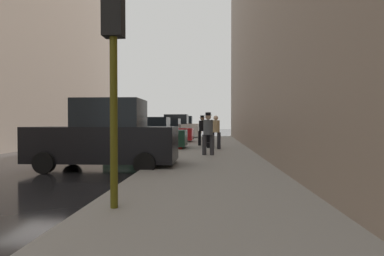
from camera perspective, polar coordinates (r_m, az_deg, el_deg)
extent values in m
plane|color=black|center=(12.13, -26.33, -6.19)|extent=(120.00, 120.00, 0.00)
cube|color=gray|center=(10.51, 3.50, -6.77)|extent=(4.00, 40.00, 0.15)
cube|color=black|center=(10.06, -16.31, -2.90)|extent=(4.63, 1.91, 1.10)
cube|color=black|center=(9.97, -15.25, 2.71)|extent=(2.09, 1.59, 0.90)
cylinder|color=black|center=(11.51, -21.85, -4.94)|extent=(0.64, 0.23, 0.64)
cylinder|color=black|center=(9.88, -26.34, -5.95)|extent=(0.64, 0.23, 0.64)
cylinder|color=black|center=(10.61, -6.96, -5.37)|extent=(0.64, 0.23, 0.64)
cylinder|color=black|center=(8.82, -9.02, -6.68)|extent=(0.64, 0.23, 0.64)
cube|color=#193828|center=(16.19, -8.54, -1.85)|extent=(4.21, 1.86, 0.84)
cube|color=black|center=(16.13, -7.85, 0.81)|extent=(1.90, 1.57, 0.70)
cylinder|color=black|center=(17.43, -12.30, -2.88)|extent=(0.64, 0.22, 0.64)
cylinder|color=black|center=(15.67, -14.14, -3.32)|extent=(0.64, 0.22, 0.64)
cylinder|color=black|center=(16.89, -3.35, -2.98)|extent=(0.64, 0.22, 0.64)
cylinder|color=black|center=(15.07, -4.18, -3.47)|extent=(0.64, 0.22, 0.64)
cube|color=#B2191E|center=(21.62, -5.42, -1.12)|extent=(4.22, 1.88, 0.84)
cube|color=black|center=(21.57, -4.90, 0.87)|extent=(1.91, 1.58, 0.70)
cylinder|color=black|center=(22.80, -8.41, -1.95)|extent=(0.64, 0.23, 0.64)
cylinder|color=black|center=(21.01, -9.52, -2.20)|extent=(0.64, 0.23, 0.64)
cylinder|color=black|center=(22.36, -1.57, -1.99)|extent=(0.64, 0.23, 0.64)
cylinder|color=black|center=(20.53, -2.09, -2.26)|extent=(0.64, 0.23, 0.64)
cube|color=silver|center=(27.72, -3.39, -0.38)|extent=(4.66, 2.00, 1.10)
cube|color=black|center=(27.68, -2.98, 1.65)|extent=(2.12, 1.64, 0.90)
cylinder|color=black|center=(28.91, -6.02, -1.31)|extent=(0.65, 0.24, 0.64)
cylinder|color=black|center=(27.12, -6.82, -1.47)|extent=(0.65, 0.24, 0.64)
cylinder|color=black|center=(28.45, -0.12, -1.34)|extent=(0.65, 0.24, 0.64)
cylinder|color=black|center=(26.62, -0.52, -1.51)|extent=(0.65, 0.24, 0.64)
cube|color=brown|center=(34.10, -2.05, -0.11)|extent=(4.61, 1.87, 1.10)
cube|color=black|center=(34.07, -1.71, 1.54)|extent=(2.08, 1.58, 0.90)
cylinder|color=black|center=(35.19, -4.33, -0.89)|extent=(0.64, 0.22, 0.64)
cylinder|color=black|center=(33.37, -4.75, -1.00)|extent=(0.64, 0.22, 0.64)
cylinder|color=black|center=(34.92, 0.54, -0.90)|extent=(0.64, 0.22, 0.64)
cylinder|color=black|center=(33.08, 0.38, -1.01)|extent=(0.64, 0.22, 0.64)
cylinder|color=red|center=(15.25, -2.26, -3.02)|extent=(0.22, 0.22, 0.55)
sphere|color=red|center=(15.23, -2.26, -1.78)|extent=(0.20, 0.20, 0.20)
cylinder|color=red|center=(15.27, -2.86, -2.91)|extent=(0.10, 0.09, 0.09)
cylinder|color=red|center=(15.23, -1.66, -2.92)|extent=(0.10, 0.09, 0.09)
cylinder|color=#514C0F|center=(4.91, -14.70, 6.24)|extent=(0.12, 0.12, 3.60)
cube|color=black|center=(5.21, -14.77, 21.20)|extent=(0.32, 0.24, 0.90)
sphere|color=yellow|center=(5.32, -14.29, 20.74)|extent=(0.14, 0.14, 0.14)
sphere|color=green|center=(5.24, -14.27, 17.85)|extent=(0.14, 0.14, 0.14)
cylinder|color=black|center=(17.67, 2.48, -1.97)|extent=(0.19, 0.19, 0.85)
cylinder|color=black|center=(17.70, 1.45, -1.97)|extent=(0.19, 0.19, 0.85)
cylinder|color=black|center=(17.66, 1.97, 0.41)|extent=(0.42, 0.42, 0.62)
sphere|color=#997051|center=(17.66, 1.97, 1.81)|extent=(0.24, 0.24, 0.24)
cylinder|color=black|center=(17.66, 1.97, 2.04)|extent=(0.34, 0.34, 0.02)
cylinder|color=black|center=(17.66, 1.97, 2.24)|extent=(0.23, 0.23, 0.11)
cylinder|color=black|center=(15.40, 3.95, -2.42)|extent=(0.19, 0.19, 0.85)
cylinder|color=black|center=(15.38, 5.14, -2.43)|extent=(0.19, 0.19, 0.85)
cylinder|color=tan|center=(15.36, 4.55, 0.32)|extent=(0.43, 0.43, 0.62)
sphere|color=beige|center=(15.36, 4.55, 1.92)|extent=(0.24, 0.24, 0.24)
cylinder|color=#333338|center=(12.49, 3.82, -3.22)|extent=(0.18, 0.18, 0.85)
cylinder|color=#333338|center=(12.51, 2.36, -3.22)|extent=(0.18, 0.18, 0.85)
cylinder|color=#4C5156|center=(12.47, 3.09, 0.15)|extent=(0.41, 0.41, 0.62)
sphere|color=beige|center=(12.47, 3.09, 2.13)|extent=(0.24, 0.24, 0.24)
cylinder|color=black|center=(12.47, 3.09, 2.46)|extent=(0.34, 0.34, 0.02)
cylinder|color=black|center=(12.47, 3.10, 2.73)|extent=(0.23, 0.23, 0.11)
cube|color=black|center=(16.91, 3.30, -2.40)|extent=(0.46, 0.62, 0.68)
cylinder|color=#333333|center=(16.89, 3.30, -0.64)|extent=(0.02, 0.02, 0.36)
cube|color=black|center=(16.17, 3.41, -3.26)|extent=(0.32, 0.44, 0.28)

